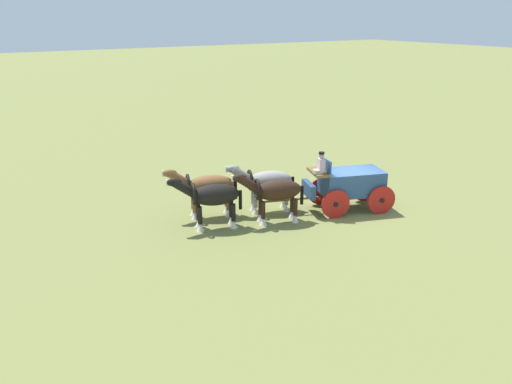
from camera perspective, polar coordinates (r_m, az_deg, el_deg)
The scene contains 6 objects.
ground_plane at distance 23.62m, azimuth 10.18°, elevation -1.82°, with size 220.00×220.00×0.00m, color olive.
show_wagon at distance 23.16m, azimuth 10.03°, elevation 0.93°, with size 5.61×2.79×2.79m.
draft_horse_rear_near at distance 21.40m, azimuth 2.02°, elevation 0.01°, with size 2.93×1.46×2.18m.
draft_horse_rear_off at distance 22.59m, azimuth 1.14°, elevation 1.06°, with size 2.94×1.48×2.19m.
draft_horse_lead_near at distance 20.87m, azimuth -4.86°, elevation -0.50°, with size 2.90×1.46×2.20m.
draft_horse_lead_off at distance 22.09m, azimuth -5.39°, elevation 0.57°, with size 3.02×1.50×2.19m.
Camera 1 is at (15.21, 16.06, 8.28)m, focal length 36.73 mm.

